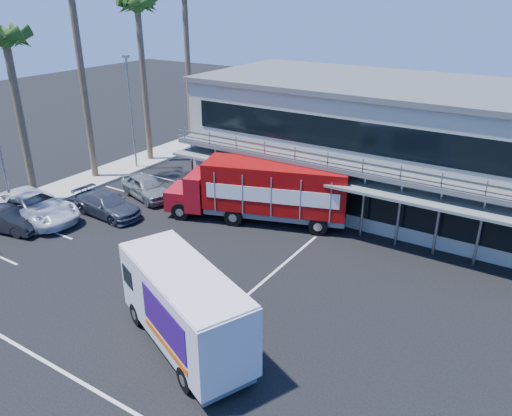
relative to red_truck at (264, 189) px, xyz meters
The scene contains 13 objects.
ground 8.62m from the red_truck, 79.94° to the right, with size 120.00×120.00×0.00m, color black.
building 8.21m from the red_truck, 56.15° to the left, with size 22.40×12.00×7.30m.
curb_strip 13.84m from the red_truck, behind, with size 3.00×32.00×0.16m, color #A5A399.
palm_c 16.18m from the red_truck, 158.56° to the right, with size 2.80×2.80×10.75m.
palm_e 16.51m from the red_truck, 160.35° to the left, with size 2.80×2.80×12.25m.
palm_f 19.55m from the red_truck, 143.13° to the left, with size 2.80×2.80×13.25m.
light_pole_far 13.28m from the red_truck, 167.92° to the left, with size 0.50×0.25×8.09m.
red_truck is the anchor object (origin of this frame).
white_van 11.45m from the red_truck, 72.40° to the right, with size 6.89×4.70×3.20m.
parked_car_b 14.05m from the red_truck, 142.01° to the right, with size 1.39×3.97×1.31m, color black.
parked_car_c 13.08m from the red_truck, 147.82° to the right, with size 2.73×5.91×1.64m, color silver.
parked_car_d 9.18m from the red_truck, 151.97° to the right, with size 1.86×4.57×1.33m, color #343746.
parked_car_e 8.19m from the red_truck, behind, with size 1.72×4.26×1.45m, color slate.
Camera 1 is at (12.13, -13.78, 12.03)m, focal length 35.00 mm.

